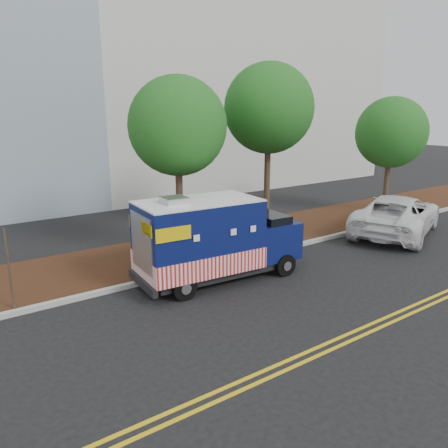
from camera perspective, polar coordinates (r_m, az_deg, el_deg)
ground at (r=13.53m, az=-3.66°, el=-8.68°), size 120.00×120.00×0.00m
curb at (r=14.62m, az=-6.56°, el=-6.59°), size 120.00×0.18×0.15m
mulch_strip at (r=16.39m, az=-10.12°, el=-4.34°), size 120.00×4.00×0.15m
centerline_near at (r=10.41m, az=9.89°, el=-16.51°), size 120.00×0.10×0.01m
centerline_far at (r=10.26m, az=10.92°, el=-17.06°), size 120.00×0.10×0.01m
tree_b at (r=15.93m, az=-6.08°, el=12.55°), size 3.53×3.53×6.57m
tree_c at (r=18.67m, az=5.87°, el=14.75°), size 3.71×3.71×7.27m
tree_d at (r=24.28m, az=20.99°, el=11.08°), size 3.59×3.59×6.03m
sign_post at (r=12.96m, az=-26.22°, el=-5.61°), size 0.06×0.06×2.40m
food_truck at (r=13.88m, az=-1.55°, el=-2.31°), size 5.59×2.43×2.87m
white_car at (r=20.78m, az=21.64°, el=1.16°), size 6.85×4.99×1.73m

